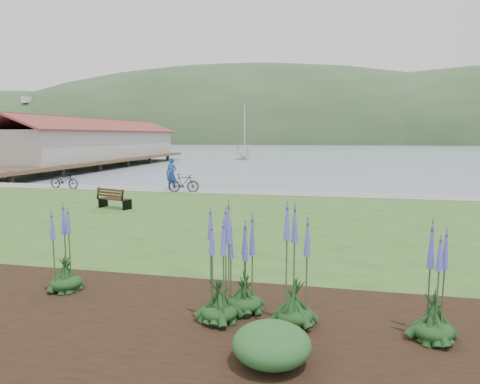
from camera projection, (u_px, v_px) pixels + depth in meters
The scene contains 18 objects.
ground at pixel (182, 223), 17.44m from camera, with size 600.00×600.00×0.00m, color slate.
lawn at pixel (163, 228), 15.48m from camera, with size 34.00×20.00×0.40m, color #315D21.
shoreline_path at pixel (224, 191), 24.07m from camera, with size 34.00×2.20×0.03m, color gray.
garden_bed at pixel (152, 321), 7.26m from camera, with size 24.00×4.40×0.04m, color black.
far_hillside at pixel (367, 144), 178.03m from camera, with size 580.00×80.00×38.00m, color #304D2B, non-canonical shape.
pier_pavilion at pixel (96, 143), 47.93m from camera, with size 8.00×36.00×5.40m.
park_bench at pixel (113, 198), 18.42m from camera, with size 1.60×1.02×0.92m.
person at pixel (171, 171), 24.65m from camera, with size 0.80×0.55×2.19m, color #204396.
bicycle_a at pixel (64, 181), 25.18m from camera, with size 1.89×0.66×0.99m, color black.
bicycle_b at pixel (183, 183), 23.64m from camera, with size 1.70×0.49×1.02m, color black.
sailboat at pixel (245, 159), 63.10m from camera, with size 9.52×9.69×25.09m, color silver.
pannier at pixel (118, 192), 22.61m from camera, with size 0.17×0.27×0.29m, color orange.
echium_0 at pixel (219, 266), 7.09m from camera, with size 0.62×0.62×2.25m.
echium_1 at pixel (244, 271), 7.50m from camera, with size 0.62×0.62×1.86m.
echium_2 at pixel (435, 293), 6.46m from camera, with size 0.62×0.62×1.87m.
echium_4 at pixel (64, 253), 8.55m from camera, with size 0.62×0.62×2.07m.
echium_5 at pixel (295, 272), 6.97m from camera, with size 0.62×0.62×2.32m.
shrub_1 at pixel (272, 344), 5.85m from camera, with size 1.09×1.09×0.55m, color #1E4C21.
Camera 1 is at (5.92, -16.24, 3.55)m, focal length 32.00 mm.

